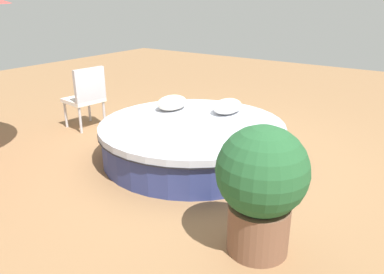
{
  "coord_description": "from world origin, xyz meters",
  "views": [
    {
      "loc": [
        3.75,
        2.63,
        2.0
      ],
      "look_at": [
        0.0,
        0.0,
        0.29
      ],
      "focal_mm": 35.39,
      "sensor_mm": 36.0,
      "label": 1
    }
  ],
  "objects_px": {
    "round_bed": "(192,140)",
    "throw_pillow_0": "(227,106)",
    "throw_pillow_1": "(172,103)",
    "planter": "(261,184)",
    "patio_chair": "(86,94)"
  },
  "relations": [
    {
      "from": "round_bed",
      "to": "throw_pillow_0",
      "type": "height_order",
      "value": "throw_pillow_0"
    },
    {
      "from": "throw_pillow_1",
      "to": "planter",
      "type": "distance_m",
      "value": 2.67
    },
    {
      "from": "throw_pillow_0",
      "to": "patio_chair",
      "type": "bearing_deg",
      "value": -74.1
    },
    {
      "from": "round_bed",
      "to": "patio_chair",
      "type": "distance_m",
      "value": 2.05
    },
    {
      "from": "throw_pillow_1",
      "to": "patio_chair",
      "type": "bearing_deg",
      "value": -77.39
    },
    {
      "from": "patio_chair",
      "to": "throw_pillow_1",
      "type": "bearing_deg",
      "value": -70.39
    },
    {
      "from": "round_bed",
      "to": "throw_pillow_0",
      "type": "xyz_separation_m",
      "value": [
        -0.64,
        0.15,
        0.33
      ]
    },
    {
      "from": "throw_pillow_1",
      "to": "planter",
      "type": "bearing_deg",
      "value": 53.1
    },
    {
      "from": "round_bed",
      "to": "throw_pillow_1",
      "type": "bearing_deg",
      "value": -120.2
    },
    {
      "from": "round_bed",
      "to": "planter",
      "type": "xyz_separation_m",
      "value": [
        1.26,
        1.55,
        0.37
      ]
    },
    {
      "from": "throw_pillow_1",
      "to": "planter",
      "type": "relative_size",
      "value": 0.46
    },
    {
      "from": "patio_chair",
      "to": "round_bed",
      "type": "bearing_deg",
      "value": -83.58
    },
    {
      "from": "throw_pillow_1",
      "to": "planter",
      "type": "xyz_separation_m",
      "value": [
        1.6,
        2.14,
        0.04
      ]
    },
    {
      "from": "patio_chair",
      "to": "planter",
      "type": "xyz_separation_m",
      "value": [
        1.28,
        3.58,
        0.05
      ]
    },
    {
      "from": "planter",
      "to": "round_bed",
      "type": "bearing_deg",
      "value": -129.18
    }
  ]
}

